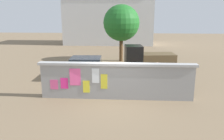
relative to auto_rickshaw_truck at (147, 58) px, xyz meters
The scene contains 9 objects.
ground 3.02m from the auto_rickshaw_truck, 133.12° to the left, with size 60.00×60.00×0.00m, color #7A664C.
poster_wall 6.22m from the auto_rickshaw_truck, 108.54° to the right, with size 7.62×0.42×1.80m.
auto_rickshaw_truck is the anchor object (origin of this frame).
car_parked 4.91m from the auto_rickshaw_truck, 149.46° to the right, with size 3.87×1.86×1.40m.
motorcycle 3.74m from the auto_rickshaw_truck, 73.44° to the right, with size 1.90×0.56×0.87m.
bicycle_near 4.27m from the auto_rickshaw_truck, 107.13° to the right, with size 1.70×0.44×0.95m.
person_walking 4.72m from the auto_rickshaw_truck, 88.42° to the right, with size 0.48×0.48×1.62m.
tree_roadside 4.54m from the auto_rickshaw_truck, 120.88° to the left, with size 3.10×3.10×4.86m.
building_background 15.80m from the auto_rickshaw_truck, 104.75° to the left, with size 11.95×5.25×7.23m.
Camera 1 is at (0.46, -10.65, 4.13)m, focal length 36.61 mm.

